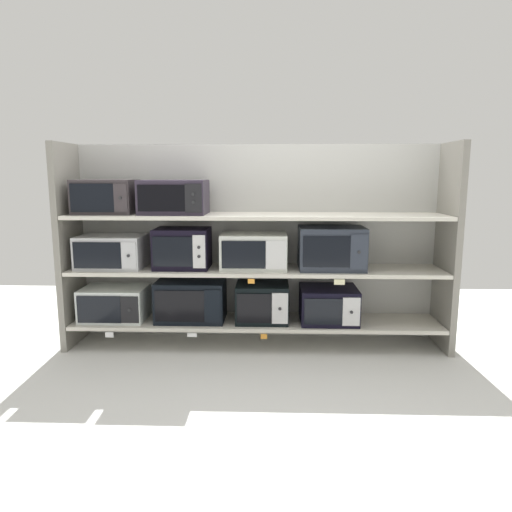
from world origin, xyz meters
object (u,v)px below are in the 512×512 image
microwave_5 (183,248)px  microwave_8 (106,197)px  microwave_0 (115,303)px  microwave_4 (112,251)px  microwave_9 (174,197)px  microwave_3 (328,304)px  microwave_2 (262,302)px  microwave_7 (331,248)px  microwave_1 (191,300)px  microwave_6 (254,251)px

microwave_5 → microwave_8: microwave_8 is taller
microwave_0 → microwave_8: 0.87m
microwave_4 → microwave_5: bearing=0.0°
microwave_5 → microwave_9: 0.41m
microwave_3 → microwave_9: (-1.24, -0.00, 0.87)m
microwave_0 → microwave_5: size_ratio=1.19×
microwave_2 → microwave_7: bearing=0.0°
microwave_3 → microwave_5: microwave_5 is taller
microwave_1 → microwave_3: (1.13, 0.00, -0.03)m
microwave_3 → microwave_5: 1.27m
microwave_2 → microwave_7: 0.71m
microwave_1 → microwave_5: (-0.06, 0.00, 0.43)m
microwave_8 → microwave_6: bearing=0.0°
microwave_0 → microwave_6: microwave_6 is taller
microwave_1 → microwave_9: microwave_9 is taller
microwave_0 → microwave_3: (1.76, 0.00, 0.01)m
microwave_3 → microwave_0: bearing=-180.0°
microwave_8 → microwave_5: bearing=0.0°
microwave_4 → microwave_0: bearing=-175.0°
microwave_4 → microwave_1: bearing=0.0°
microwave_2 → microwave_7: (0.55, 0.00, 0.45)m
microwave_5 → microwave_6: 0.58m
microwave_2 → microwave_3: microwave_2 is taller
microwave_0 → microwave_5: bearing=0.0°
microwave_4 → microwave_6: bearing=0.0°
microwave_1 → microwave_6: bearing=0.0°
microwave_4 → microwave_7: microwave_7 is taller
microwave_4 → microwave_6: size_ratio=0.99×
microwave_0 → microwave_4: microwave_4 is taller
microwave_3 → microwave_1: bearing=-180.0°
microwave_8 → microwave_9: (0.55, 0.00, -0.00)m
microwave_6 → microwave_7: bearing=0.0°
microwave_4 → microwave_6: 1.15m
microwave_1 → microwave_8: 1.07m
microwave_1 → microwave_6: (0.52, 0.00, 0.41)m
microwave_1 → microwave_4: microwave_4 is taller
microwave_3 → microwave_8: 1.99m
microwave_5 → microwave_0: bearing=-180.0°
microwave_3 → microwave_6: microwave_6 is taller
microwave_6 → microwave_7: size_ratio=1.01×
microwave_3 → microwave_9: size_ratio=0.88×
microwave_4 → microwave_7: 1.77m
microwave_8 → microwave_9: size_ratio=0.90×
microwave_7 → microwave_3: bearing=-179.3°
microwave_3 → microwave_4: 1.81m
microwave_1 → microwave_9: size_ratio=1.07×
microwave_1 → microwave_2: (0.59, 0.00, -0.01)m
microwave_3 → microwave_9: microwave_9 is taller
microwave_6 → microwave_8: microwave_8 is taller
microwave_2 → microwave_3: bearing=0.0°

